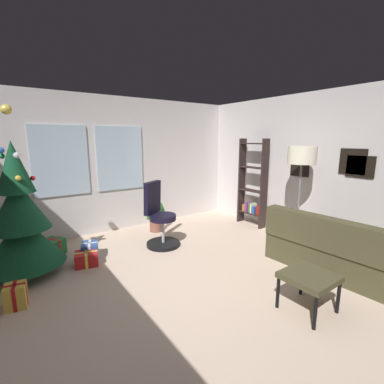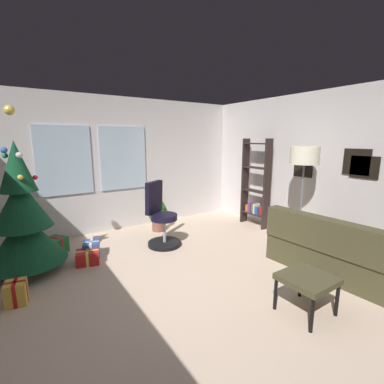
# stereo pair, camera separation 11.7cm
# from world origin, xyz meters

# --- Properties ---
(ground_plane) EXTENTS (5.25, 5.45, 0.10)m
(ground_plane) POSITION_xyz_m (0.00, 0.00, -0.05)
(ground_plane) COLOR beige
(wall_back_with_windows) EXTENTS (5.25, 0.12, 2.56)m
(wall_back_with_windows) POSITION_xyz_m (-0.02, 2.77, 1.28)
(wall_back_with_windows) COLOR silver
(wall_back_with_windows) RESTS_ON ground_plane
(wall_right_with_frames) EXTENTS (0.12, 5.45, 2.56)m
(wall_right_with_frames) POSITION_xyz_m (2.68, -0.00, 1.28)
(wall_right_with_frames) COLOR silver
(wall_right_with_frames) RESTS_ON ground_plane
(couch) EXTENTS (1.72, 1.76, 0.80)m
(couch) POSITION_xyz_m (2.02, -0.74, 0.28)
(couch) COLOR #454028
(couch) RESTS_ON ground_plane
(footstool) EXTENTS (0.49, 0.48, 0.41)m
(footstool) POSITION_xyz_m (0.71, -0.95, 0.35)
(footstool) COLOR #454028
(footstool) RESTS_ON ground_plane
(holiday_tree) EXTENTS (0.98, 0.98, 2.17)m
(holiday_tree) POSITION_xyz_m (-1.63, 1.63, 0.74)
(holiday_tree) COLOR #4C331E
(holiday_tree) RESTS_ON ground_plane
(gift_box_red) EXTENTS (0.36, 0.33, 0.20)m
(gift_box_red) POSITION_xyz_m (-0.91, 1.47, 0.10)
(gift_box_red) COLOR red
(gift_box_red) RESTS_ON ground_plane
(gift_box_green) EXTENTS (0.39, 0.40, 0.25)m
(gift_box_green) POSITION_xyz_m (-1.24, 2.15, 0.12)
(gift_box_green) COLOR #1E722D
(gift_box_green) RESTS_ON ground_plane
(gift_box_gold) EXTENTS (0.24, 0.24, 0.26)m
(gift_box_gold) POSITION_xyz_m (-1.78, 0.89, 0.13)
(gift_box_gold) COLOR gold
(gift_box_gold) RESTS_ON ground_plane
(gift_box_blue) EXTENTS (0.30, 0.34, 0.25)m
(gift_box_blue) POSITION_xyz_m (-0.80, 1.66, 0.12)
(gift_box_blue) COLOR #2D4C99
(gift_box_blue) RESTS_ON ground_plane
(office_chair) EXTENTS (0.57, 0.59, 1.09)m
(office_chair) POSITION_xyz_m (0.31, 1.51, 0.43)
(office_chair) COLOR black
(office_chair) RESTS_ON ground_plane
(bookshelf) EXTENTS (0.18, 0.64, 1.78)m
(bookshelf) POSITION_xyz_m (2.41, 1.39, 0.79)
(bookshelf) COLOR black
(bookshelf) RESTS_ON ground_plane
(floor_lamp) EXTENTS (0.44, 0.44, 1.66)m
(floor_lamp) POSITION_xyz_m (2.15, 0.16, 1.44)
(floor_lamp) COLOR slate
(floor_lamp) RESTS_ON ground_plane
(potted_plant) EXTENTS (0.51, 0.31, 0.62)m
(potted_plant) POSITION_xyz_m (0.58, 2.20, 0.28)
(potted_plant) COLOR brown
(potted_plant) RESTS_ON ground_plane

